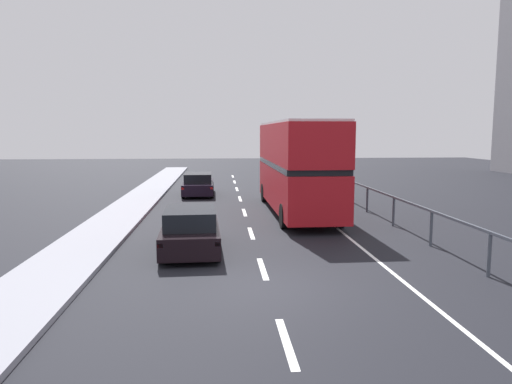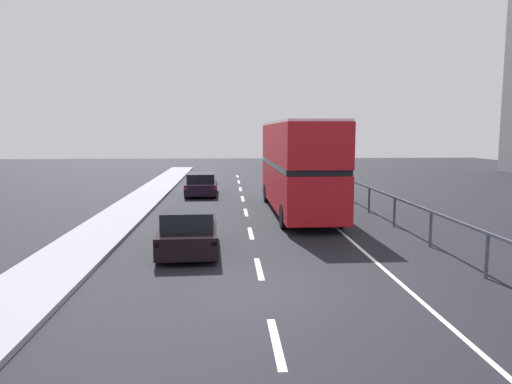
% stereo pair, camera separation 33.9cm
% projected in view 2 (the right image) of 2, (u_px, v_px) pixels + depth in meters
% --- Properties ---
extents(ground_plane, '(73.94, 120.00, 0.10)m').
position_uv_depth(ground_plane, '(263.00, 287.00, 12.03)').
color(ground_plane, black).
extents(near_sidewalk_kerb, '(2.24, 80.00, 0.14)m').
position_uv_depth(near_sidewalk_kerb, '(31.00, 287.00, 11.67)').
color(near_sidewalk_kerb, gray).
rests_on(near_sidewalk_kerb, ground).
extents(lane_paint_markings, '(3.66, 46.00, 0.01)m').
position_uv_depth(lane_paint_markings, '(297.00, 220.00, 20.94)').
color(lane_paint_markings, silver).
rests_on(lane_paint_markings, ground).
extents(bridge_side_railing, '(0.10, 42.00, 1.24)m').
position_uv_depth(bridge_side_railing, '(381.00, 197.00, 21.16)').
color(bridge_side_railing, '#434954').
rests_on(bridge_side_railing, ground).
extents(double_decker_bus_red, '(2.66, 10.54, 4.33)m').
position_uv_depth(double_decker_bus_red, '(298.00, 165.00, 22.58)').
color(double_decker_bus_red, '#AC131B').
rests_on(double_decker_bus_red, ground).
extents(hatchback_car_near, '(1.97, 4.33, 1.41)m').
position_uv_depth(hatchback_car_near, '(189.00, 230.00, 15.48)').
color(hatchback_car_near, black).
rests_on(hatchback_car_near, ground).
extents(sedan_car_ahead, '(1.91, 4.56, 1.36)m').
position_uv_depth(sedan_car_ahead, '(201.00, 184.00, 29.46)').
color(sedan_car_ahead, black).
rests_on(sedan_car_ahead, ground).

